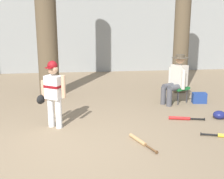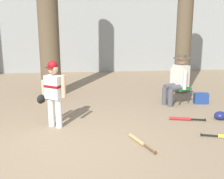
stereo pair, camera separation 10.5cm
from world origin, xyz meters
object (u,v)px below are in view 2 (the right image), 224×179
tree_near_player (48,11)px  young_ballplayer (53,90)px  bat_wood_tan (139,141)px  folding_stool (180,89)px  seated_spectator (178,78)px  handbag_beside_stool (201,98)px  batting_helmet_navy (221,116)px  tree_behind_spectator (185,19)px  bat_red_barrel (183,119)px

tree_near_player → young_ballplayer: (0.29, -2.31, -1.48)m
bat_wood_tan → folding_stool: bearing=57.4°
seated_spectator → handbag_beside_stool: bearing=-5.6°
folding_stool → bat_wood_tan: bearing=-122.6°
tree_near_player → handbag_beside_stool: tree_near_player is taller
folding_stool → seated_spectator: size_ratio=0.45×
batting_helmet_navy → young_ballplayer: bearing=-178.3°
tree_behind_spectator → bat_wood_tan: 4.30m
tree_behind_spectator → folding_stool: 2.03m
seated_spectator → bat_wood_tan: bearing=-121.5°
young_ballplayer → bat_red_barrel: (2.62, 0.11, -0.71)m
handbag_beside_stool → tree_near_player: bearing=164.1°
bat_wood_tan → tree_behind_spectator: bearing=61.3°
seated_spectator → folding_stool: bearing=27.0°
young_ballplayer → seated_spectator: 3.14m
tree_behind_spectator → young_ballplayer: size_ratio=3.61×
handbag_beside_stool → bat_red_barrel: 1.41m
folding_stool → young_ballplayer: bearing=-155.4°
tree_near_player → batting_helmet_navy: bearing=-30.7°
tree_behind_spectator → bat_red_barrel: bearing=-107.1°
batting_helmet_navy → seated_spectator: bearing=115.4°
folding_stool → bat_wood_tan: (-1.44, -2.25, -0.33)m
bat_wood_tan → batting_helmet_navy: bearing=27.6°
tree_behind_spectator → handbag_beside_stool: size_ratio=13.86×
tree_behind_spectator → batting_helmet_navy: bearing=-87.9°
folding_stool → batting_helmet_navy: 1.36m
tree_near_player → folding_stool: (3.23, -0.96, -1.86)m
tree_behind_spectator → young_ballplayer: tree_behind_spectator is taller
bat_red_barrel → seated_spectator: bearing=78.8°
tree_near_player → seated_spectator: size_ratio=4.47×
tree_behind_spectator → young_ballplayer: bearing=-143.8°
young_ballplayer → seated_spectator: size_ratio=1.09×
folding_stool → bat_red_barrel: bearing=-104.7°
young_ballplayer → seated_spectator: young_ballplayer is taller
tree_behind_spectator → bat_red_barrel: size_ratio=6.46×
tree_behind_spectator → bat_red_barrel: tree_behind_spectator is taller
tree_behind_spectator → seated_spectator: bearing=-113.0°
handbag_beside_stool → bat_wood_tan: bearing=-132.2°
young_ballplayer → batting_helmet_navy: size_ratio=4.15×
folding_stool → seated_spectator: (-0.09, -0.04, 0.28)m
bat_red_barrel → bat_wood_tan: bearing=-137.6°
folding_stool → bat_red_barrel: folding_stool is taller
tree_behind_spectator → folding_stool: size_ratio=8.76×
young_ballplayer → batting_helmet_navy: young_ballplayer is taller
tree_near_player → folding_stool: bearing=-16.6°
bat_red_barrel → tree_near_player: bearing=142.9°
tree_near_player → bat_wood_tan: (1.79, -3.21, -2.19)m
folding_stool → handbag_beside_stool: size_ratio=1.58×
young_ballplayer → bat_red_barrel: size_ratio=1.79×
young_ballplayer → bat_red_barrel: 2.71m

